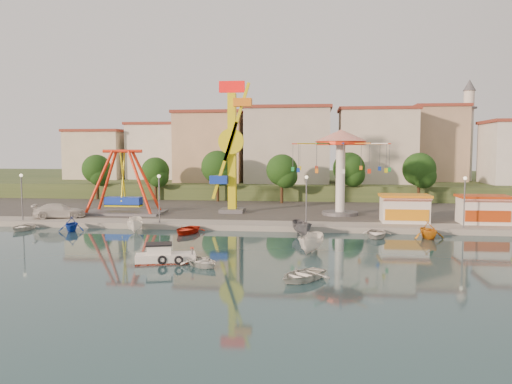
# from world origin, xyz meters

# --- Properties ---
(ground) EXTENTS (200.00, 200.00, 0.00)m
(ground) POSITION_xyz_m (0.00, 0.00, 0.00)
(ground) COLOR #133036
(ground) RESTS_ON ground
(quay_deck) EXTENTS (200.00, 100.00, 0.60)m
(quay_deck) POSITION_xyz_m (0.00, 62.00, 0.30)
(quay_deck) COLOR #9E998E
(quay_deck) RESTS_ON ground
(asphalt_pad) EXTENTS (90.00, 28.00, 0.01)m
(asphalt_pad) POSITION_xyz_m (0.00, 30.00, 0.60)
(asphalt_pad) COLOR #4C4944
(asphalt_pad) RESTS_ON quay_deck
(hill_terrace) EXTENTS (200.00, 60.00, 3.00)m
(hill_terrace) POSITION_xyz_m (0.00, 67.00, 1.50)
(hill_terrace) COLOR #384C26
(hill_terrace) RESTS_ON ground
(pirate_ship_ride) EXTENTS (10.00, 5.00, 8.00)m
(pirate_ship_ride) POSITION_xyz_m (-14.82, 19.91, 4.39)
(pirate_ship_ride) COLOR #59595E
(pirate_ship_ride) RESTS_ON quay_deck
(kamikaze_tower) EXTENTS (4.22, 3.10, 16.50)m
(kamikaze_tower) POSITION_xyz_m (-1.37, 22.43, 8.59)
(kamikaze_tower) COLOR #59595E
(kamikaze_tower) RESTS_ON quay_deck
(wave_swinger) EXTENTS (11.60, 11.60, 10.40)m
(wave_swinger) POSITION_xyz_m (11.96, 21.93, 8.20)
(wave_swinger) COLOR #59595E
(wave_swinger) RESTS_ON quay_deck
(booth_left) EXTENTS (5.40, 3.78, 3.08)m
(booth_left) POSITION_xyz_m (18.70, 16.49, 2.16)
(booth_left) COLOR white
(booth_left) RESTS_ON quay_deck
(booth_mid) EXTENTS (5.40, 3.78, 3.08)m
(booth_mid) POSITION_xyz_m (26.99, 16.49, 2.16)
(booth_mid) COLOR white
(booth_mid) RESTS_ON quay_deck
(lamp_post_0) EXTENTS (0.14, 0.14, 5.00)m
(lamp_post_0) POSITION_xyz_m (-24.00, 13.00, 3.10)
(lamp_post_0) COLOR #59595E
(lamp_post_0) RESTS_ON quay_deck
(lamp_post_1) EXTENTS (0.14, 0.14, 5.00)m
(lamp_post_1) POSITION_xyz_m (-8.00, 13.00, 3.10)
(lamp_post_1) COLOR #59595E
(lamp_post_1) RESTS_ON quay_deck
(lamp_post_2) EXTENTS (0.14, 0.14, 5.00)m
(lamp_post_2) POSITION_xyz_m (8.00, 13.00, 3.10)
(lamp_post_2) COLOR #59595E
(lamp_post_2) RESTS_ON quay_deck
(lamp_post_3) EXTENTS (0.14, 0.14, 5.00)m
(lamp_post_3) POSITION_xyz_m (24.00, 13.00, 3.10)
(lamp_post_3) COLOR #59595E
(lamp_post_3) RESTS_ON quay_deck
(tree_0) EXTENTS (4.60, 4.60, 7.19)m
(tree_0) POSITION_xyz_m (-26.00, 36.98, 5.47)
(tree_0) COLOR #382314
(tree_0) RESTS_ON quay_deck
(tree_1) EXTENTS (4.35, 4.35, 6.80)m
(tree_1) POSITION_xyz_m (-16.00, 36.24, 5.20)
(tree_1) COLOR #382314
(tree_1) RESTS_ON quay_deck
(tree_2) EXTENTS (5.02, 5.02, 7.85)m
(tree_2) POSITION_xyz_m (-6.00, 35.81, 5.92)
(tree_2) COLOR #382314
(tree_2) RESTS_ON quay_deck
(tree_3) EXTENTS (4.68, 4.68, 7.32)m
(tree_3) POSITION_xyz_m (4.00, 34.36, 5.55)
(tree_3) COLOR #382314
(tree_3) RESTS_ON quay_deck
(tree_4) EXTENTS (4.86, 4.86, 7.60)m
(tree_4) POSITION_xyz_m (14.00, 37.35, 5.75)
(tree_4) COLOR #382314
(tree_4) RESTS_ON quay_deck
(tree_5) EXTENTS (4.83, 4.83, 7.54)m
(tree_5) POSITION_xyz_m (24.00, 35.54, 5.71)
(tree_5) COLOR #382314
(tree_5) RESTS_ON quay_deck
(building_0) EXTENTS (9.26, 9.53, 11.87)m
(building_0) POSITION_xyz_m (-33.37, 46.06, 8.93)
(building_0) COLOR beige
(building_0) RESTS_ON hill_terrace
(building_1) EXTENTS (12.33, 9.01, 8.63)m
(building_1) POSITION_xyz_m (-21.33, 51.38, 7.32)
(building_1) COLOR silver
(building_1) RESTS_ON hill_terrace
(building_2) EXTENTS (11.95, 9.28, 11.23)m
(building_2) POSITION_xyz_m (-8.19, 51.96, 8.62)
(building_2) COLOR tan
(building_2) RESTS_ON hill_terrace
(building_3) EXTENTS (12.59, 10.50, 9.20)m
(building_3) POSITION_xyz_m (5.60, 48.80, 7.60)
(building_3) COLOR beige
(building_3) RESTS_ON hill_terrace
(building_4) EXTENTS (10.75, 9.23, 9.24)m
(building_4) POSITION_xyz_m (19.07, 52.20, 7.62)
(building_4) COLOR beige
(building_4) RESTS_ON hill_terrace
(building_5) EXTENTS (12.77, 10.96, 11.21)m
(building_5) POSITION_xyz_m (32.37, 50.33, 8.61)
(building_5) COLOR tan
(building_5) RESTS_ON hill_terrace
(minaret) EXTENTS (2.80, 2.80, 18.00)m
(minaret) POSITION_xyz_m (36.00, 54.00, 12.55)
(minaret) COLOR silver
(minaret) RESTS_ON hill_terrace
(cabin_motorboat) EXTENTS (4.80, 2.92, 1.58)m
(cabin_motorboat) POSITION_xyz_m (-2.50, -3.17, 0.42)
(cabin_motorboat) COLOR white
(cabin_motorboat) RESTS_ON ground
(rowboat_a) EXTENTS (4.10, 4.06, 0.70)m
(rowboat_a) POSITION_xyz_m (0.66, -4.04, 0.35)
(rowboat_a) COLOR white
(rowboat_a) RESTS_ON ground
(rowboat_b) EXTENTS (4.53, 4.72, 0.80)m
(rowboat_b) POSITION_xyz_m (8.08, -7.25, 0.40)
(rowboat_b) COLOR silver
(rowboat_b) RESTS_ON ground
(skiff) EXTENTS (2.79, 4.71, 1.71)m
(skiff) POSITION_xyz_m (8.63, 1.50, 0.85)
(skiff) COLOR white
(skiff) RESTS_ON ground
(van) EXTENTS (6.24, 4.09, 1.68)m
(van) POSITION_xyz_m (-20.92, 15.43, 1.44)
(van) COLOR silver
(van) RESTS_ON quay_deck
(moored_boat_0) EXTENTS (2.60, 3.61, 0.74)m
(moored_boat_0) POSITION_xyz_m (-22.07, 9.80, 0.37)
(moored_boat_0) COLOR silver
(moored_boat_0) RESTS_ON ground
(moored_boat_1) EXTENTS (3.27, 3.56, 1.57)m
(moored_boat_1) POSITION_xyz_m (-16.55, 9.80, 0.79)
(moored_boat_1) COLOR #1438AF
(moored_boat_1) RESTS_ON ground
(moored_boat_2) EXTENTS (2.69, 4.47, 1.62)m
(moored_boat_2) POSITION_xyz_m (-9.59, 9.80, 0.81)
(moored_boat_2) COLOR white
(moored_boat_2) RESTS_ON ground
(moored_boat_3) EXTENTS (3.66, 4.58, 0.85)m
(moored_boat_3) POSITION_xyz_m (-4.12, 9.80, 0.42)
(moored_boat_3) COLOR #B4200E
(moored_boat_3) RESTS_ON ground
(moored_boat_5) EXTENTS (2.67, 4.41, 1.60)m
(moored_boat_5) POSITION_xyz_m (7.66, 9.80, 0.80)
(moored_boat_5) COLOR slate
(moored_boat_5) RESTS_ON ground
(moored_boat_6) EXTENTS (3.53, 4.44, 0.83)m
(moored_boat_6) POSITION_xyz_m (14.88, 9.80, 0.41)
(moored_boat_6) COLOR silver
(moored_boat_6) RESTS_ON ground
(moored_boat_7) EXTENTS (3.57, 3.90, 1.74)m
(moored_boat_7) POSITION_xyz_m (19.83, 9.80, 0.87)
(moored_boat_7) COLOR orange
(moored_boat_7) RESTS_ON ground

